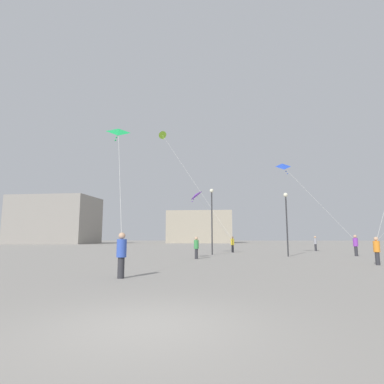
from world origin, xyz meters
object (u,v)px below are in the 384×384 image
at_px(kite_violet_diamond, 196,195).
at_px(person_in_purple, 356,244).
at_px(person_in_orange, 377,249).
at_px(person_in_yellow, 232,244).
at_px(person_in_green, 196,247).
at_px(person_in_grey, 315,243).
at_px(person_in_blue, 121,253).
at_px(building_centre_hall, 200,227).
at_px(kite_cobalt_delta, 285,168).
at_px(lamppost_east, 286,214).
at_px(kite_emerald_delta, 118,134).
at_px(kite_lime_diamond, 163,137).
at_px(lamppost_west, 212,211).
at_px(building_left_hall, 55,220).

bearing_deg(kite_violet_diamond, person_in_purple, -10.36).
height_order(person_in_orange, person_in_yellow, person_in_yellow).
height_order(person_in_green, person_in_grey, person_in_grey).
height_order(person_in_orange, person_in_purple, person_in_purple).
relative_size(person_in_blue, building_centre_hall, 0.09).
distance_m(kite_cobalt_delta, lamppost_east, 4.63).
relative_size(kite_emerald_delta, kite_lime_diamond, 0.53).
relative_size(person_in_orange, lamppost_west, 0.26).
xyz_separation_m(person_in_green, person_in_grey, (13.28, 13.89, 0.06)).
bearing_deg(person_in_grey, kite_violet_diamond, 5.78).
distance_m(person_in_grey, building_left_hall, 64.01).
bearing_deg(kite_violet_diamond, kite_emerald_delta, -107.35).
height_order(building_centre_hall, lamppost_west, building_centre_hall).
distance_m(kite_lime_diamond, kite_violet_diamond, 9.70).
height_order(person_in_purple, building_centre_hall, building_centre_hall).
relative_size(person_in_orange, person_in_purple, 0.90).
bearing_deg(kite_cobalt_delta, person_in_orange, -75.20).
relative_size(person_in_orange, lamppost_east, 0.30).
height_order(person_in_grey, kite_cobalt_delta, kite_cobalt_delta).
xyz_separation_m(person_in_green, kite_violet_diamond, (-0.25, 6.56, 4.73)).
xyz_separation_m(person_in_purple, lamppost_west, (-12.07, 1.33, 2.97)).
distance_m(kite_emerald_delta, building_centre_hall, 73.65).
xyz_separation_m(building_centre_hall, lamppost_west, (2.52, -61.91, -0.49)).
bearing_deg(person_in_purple, person_in_orange, -16.65).
bearing_deg(person_in_blue, person_in_orange, -126.35).
bearing_deg(kite_violet_diamond, person_in_yellow, 42.60).
bearing_deg(person_in_purple, building_left_hall, -132.58).
height_order(lamppost_east, lamppost_west, lamppost_west).
bearing_deg(kite_violet_diamond, person_in_grey, 28.46).
bearing_deg(lamppost_west, person_in_yellow, 64.20).
xyz_separation_m(person_in_blue, kite_emerald_delta, (-1.74, 4.81, 6.49)).
bearing_deg(building_left_hall, lamppost_west, -50.92).
xyz_separation_m(person_in_grey, kite_cobalt_delta, (-5.34, -8.92, 6.86)).
relative_size(person_in_purple, kite_violet_diamond, 0.37).
xyz_separation_m(person_in_purple, kite_cobalt_delta, (-5.36, 0.90, 6.83)).
bearing_deg(kite_cobalt_delta, kite_emerald_delta, -137.44).
bearing_deg(person_in_orange, person_in_purple, 26.01).
height_order(kite_violet_diamond, lamppost_east, kite_violet_diamond).
distance_m(building_centre_hall, lamppost_west, 61.96).
bearing_deg(kite_cobalt_delta, person_in_purple, -9.51).
bearing_deg(person_in_yellow, building_centre_hall, 116.00).
xyz_separation_m(person_in_purple, kite_violet_diamond, (-13.56, 2.48, 4.64)).
distance_m(person_in_green, lamppost_west, 6.33).
bearing_deg(person_in_blue, person_in_green, -75.42).
distance_m(kite_emerald_delta, kite_lime_diamond, 18.38).
relative_size(person_in_yellow, lamppost_east, 0.31).
distance_m(person_in_green, building_left_hall, 64.85).
relative_size(person_in_green, building_left_hall, 0.08).
bearing_deg(person_in_purple, building_centre_hall, -165.64).
xyz_separation_m(building_centre_hall, lamppost_east, (8.73, -64.06, -0.90)).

